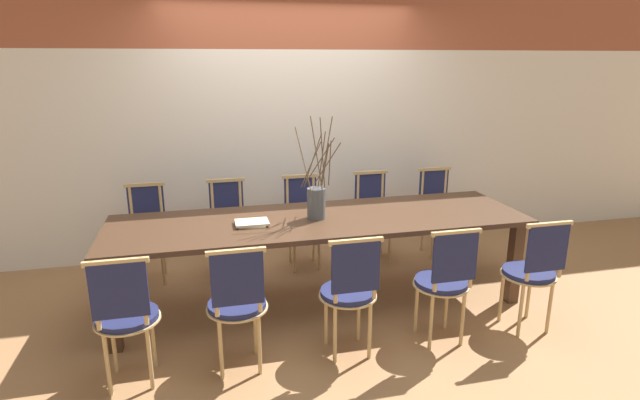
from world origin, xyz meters
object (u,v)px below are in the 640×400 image
at_px(dining_table, 320,227).
at_px(book_stack, 252,223).
at_px(chair_far_center, 303,217).
at_px(chair_near_center, 350,289).
at_px(vase_centerpiece, 317,201).

relative_size(dining_table, book_stack, 13.05).
distance_m(dining_table, chair_far_center, 0.83).
bearing_deg(book_stack, chair_near_center, -53.65).
distance_m(chair_near_center, chair_far_center, 1.62).
xyz_separation_m(dining_table, book_stack, (-0.55, -0.05, 0.09)).
bearing_deg(chair_near_center, chair_far_center, 89.44).
distance_m(chair_near_center, book_stack, 0.98).
relative_size(dining_table, vase_centerpiece, 4.06).
relative_size(dining_table, chair_near_center, 3.75).
xyz_separation_m(vase_centerpiece, book_stack, (-0.52, -0.05, -0.13)).
bearing_deg(chair_near_center, dining_table, 90.64).
bearing_deg(chair_far_center, dining_table, 88.24).
bearing_deg(book_stack, dining_table, 5.22).
bearing_deg(chair_far_center, vase_centerpiece, 86.24).
relative_size(vase_centerpiece, book_stack, 3.21).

